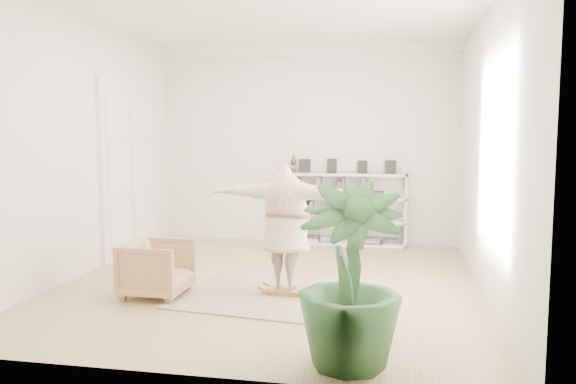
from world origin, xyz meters
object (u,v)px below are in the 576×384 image
Objects in this scene: armchair at (157,268)px; houseplant at (349,276)px; bookshelf at (345,210)px; rocker_board at (286,290)px; person at (286,224)px.

houseplant is (2.51, -1.66, 0.45)m from armchair.
bookshelf reaches higher than rocker_board.
armchair is at bearing -160.68° from rocker_board.
person is at bearing -76.65° from armchair.
person is at bearing 115.26° from houseplant.
rocker_board is 0.31× the size of houseplant.
armchair reaches higher than rocker_board.
houseplant reaches higher than armchair.
bookshelf is at bearing -27.37° from armchair.
bookshelf is at bearing -90.37° from person.
bookshelf is 4.42× the size of rocker_board.
armchair is at bearing -118.34° from bookshelf.
bookshelf is at bearing 95.48° from houseplant.
rocker_board is (-0.43, -3.36, -0.57)m from bookshelf.
bookshelf is 3.40m from person.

